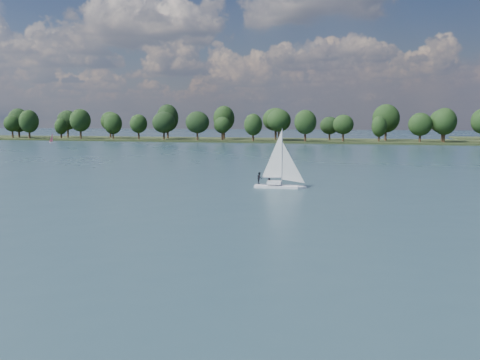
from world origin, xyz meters
name	(u,v)px	position (x,y,z in m)	size (l,w,h in m)	color
ground	(318,163)	(0.00, 100.00, 0.00)	(700.00, 700.00, 0.00)	#233342
far_shore	(345,142)	(0.00, 212.00, 0.00)	(660.00, 40.00, 1.50)	black
sailboat	(277,171)	(-1.27, 54.56, 2.56)	(7.10, 2.48, 9.18)	silver
dinghy_pink	(53,140)	(-117.08, 173.55, 1.00)	(2.62, 2.62, 4.25)	white
treeline	(326,123)	(-7.67, 208.04, 8.11)	(562.83, 73.88, 17.69)	black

